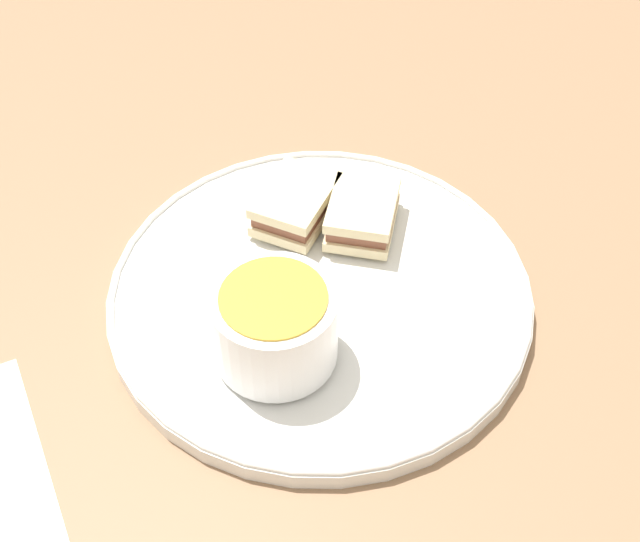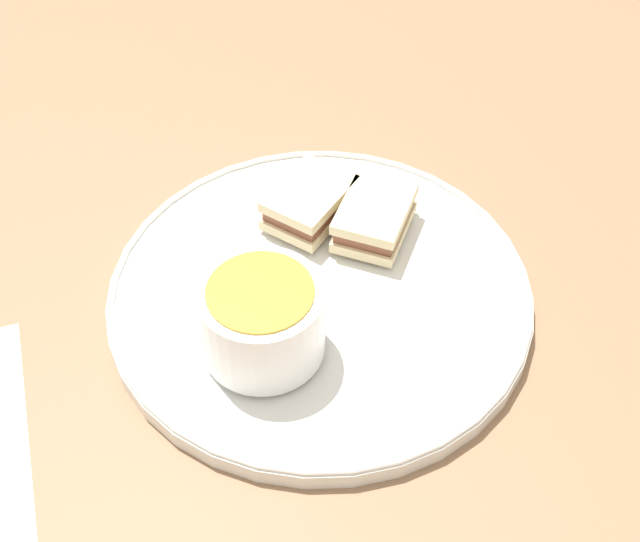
{
  "view_description": "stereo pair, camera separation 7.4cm",
  "coord_description": "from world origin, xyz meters",
  "px_view_note": "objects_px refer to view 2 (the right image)",
  "views": [
    {
      "loc": [
        0.45,
        -0.23,
        0.59
      ],
      "look_at": [
        0.0,
        0.0,
        0.04
      ],
      "focal_mm": 50.0,
      "sensor_mm": 36.0,
      "label": 1
    },
    {
      "loc": [
        0.48,
        -0.16,
        0.59
      ],
      "look_at": [
        0.0,
        0.0,
        0.04
      ],
      "focal_mm": 50.0,
      "sensor_mm": 36.0,
      "label": 2
    }
  ],
  "objects_px": {
    "soup_bowl": "(262,319)",
    "sandwich_half_far": "(310,202)",
    "spoon": "(218,334)",
    "sandwich_half_near": "(375,217)"
  },
  "relations": [
    {
      "from": "sandwich_half_far",
      "to": "spoon",
      "type": "bearing_deg",
      "value": -45.95
    },
    {
      "from": "soup_bowl",
      "to": "sandwich_half_far",
      "type": "relative_size",
      "value": 1.0
    },
    {
      "from": "sandwich_half_far",
      "to": "soup_bowl",
      "type": "bearing_deg",
      "value": -32.05
    },
    {
      "from": "sandwich_half_near",
      "to": "sandwich_half_far",
      "type": "bearing_deg",
      "value": -127.34
    },
    {
      "from": "spoon",
      "to": "sandwich_half_near",
      "type": "height_order",
      "value": "sandwich_half_near"
    },
    {
      "from": "sandwich_half_near",
      "to": "spoon",
      "type": "bearing_deg",
      "value": -65.64
    },
    {
      "from": "soup_bowl",
      "to": "sandwich_half_far",
      "type": "height_order",
      "value": "soup_bowl"
    },
    {
      "from": "soup_bowl",
      "to": "spoon",
      "type": "relative_size",
      "value": 0.87
    },
    {
      "from": "spoon",
      "to": "soup_bowl",
      "type": "bearing_deg",
      "value": 63.84
    },
    {
      "from": "sandwich_half_near",
      "to": "sandwich_half_far",
      "type": "height_order",
      "value": "same"
    }
  ]
}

